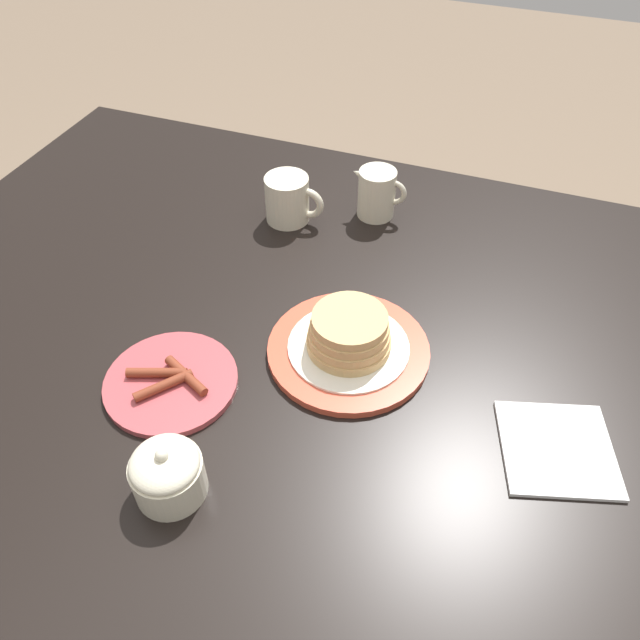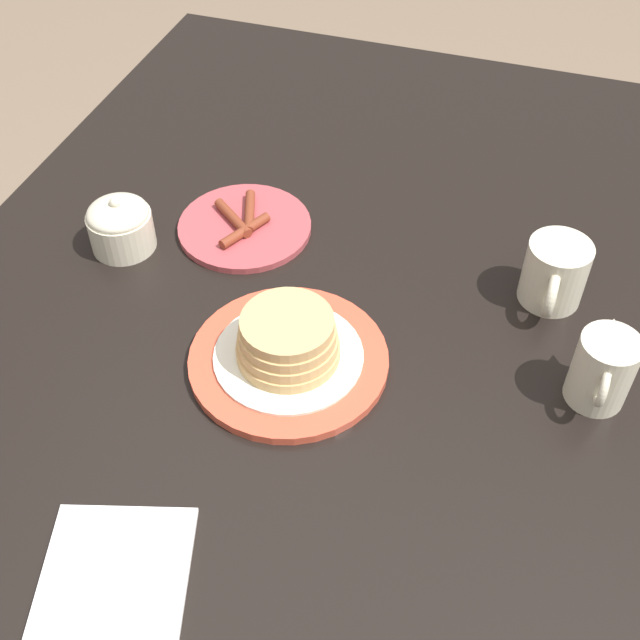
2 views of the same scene
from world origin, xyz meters
TOP-DOWN VIEW (x-y plane):
  - ground_plane at (0.00, 0.00)m, footprint 8.00×8.00m
  - dining_table at (0.00, 0.00)m, footprint 1.57×1.06m
  - pancake_plate at (0.03, -0.02)m, footprint 0.24×0.24m
  - side_plate_bacon at (-0.19, -0.17)m, footprint 0.19×0.19m
  - coffee_mug at (-0.18, 0.26)m, footprint 0.11×0.08m
  - creamer_pitcher at (-0.03, 0.33)m, footprint 0.11×0.07m
  - sugar_bowl at (-0.10, -0.31)m, footprint 0.09×0.09m
  - napkin at (0.34, -0.09)m, footprint 0.18×0.18m

SIDE VIEW (x-z plane):
  - ground_plane at x=0.00m, z-range 0.00..0.00m
  - dining_table at x=0.00m, z-range 0.28..1.06m
  - napkin at x=0.34m, z-range 0.77..0.78m
  - side_plate_bacon at x=-0.19m, z-range 0.77..0.79m
  - pancake_plate at x=0.03m, z-range 0.76..0.84m
  - sugar_bowl at x=-0.10m, z-range 0.77..0.85m
  - coffee_mug at x=-0.18m, z-range 0.77..0.86m
  - creamer_pitcher at x=-0.03m, z-range 0.77..0.87m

